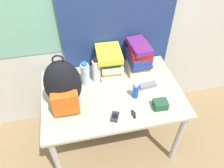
{
  "coord_description": "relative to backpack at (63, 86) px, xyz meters",
  "views": [
    {
      "loc": [
        -0.27,
        -0.86,
        2.11
      ],
      "look_at": [
        0.0,
        0.4,
        0.83
      ],
      "focal_mm": 35.0,
      "sensor_mm": 36.0,
      "label": 1
    }
  ],
  "objects": [
    {
      "name": "desk",
      "position": [
        0.39,
        0.05,
        -0.3
      ],
      "size": [
        1.2,
        0.8,
        0.73
      ],
      "color": "#B7B299",
      "rests_on": "ground_plane"
    },
    {
      "name": "wristwatch",
      "position": [
        0.5,
        -0.22,
        -0.21
      ],
      "size": [
        0.04,
        0.08,
        0.01
      ],
      "color": "black",
      "rests_on": "desk"
    },
    {
      "name": "water_bottle",
      "position": [
        0.18,
        0.21,
        -0.1
      ],
      "size": [
        0.07,
        0.07,
        0.23
      ],
      "color": "silver",
      "rests_on": "desk"
    },
    {
      "name": "sunscreen_bottle",
      "position": [
        0.57,
        -0.04,
        -0.14
      ],
      "size": [
        0.05,
        0.05,
        0.15
      ],
      "color": "blue",
      "rests_on": "desk"
    },
    {
      "name": "backpack",
      "position": [
        0.0,
        0.0,
        0.0
      ],
      "size": [
        0.28,
        0.25,
        0.49
      ],
      "color": "black",
      "rests_on": "desk"
    },
    {
      "name": "book_stack_center",
      "position": [
        0.69,
        0.3,
        -0.07
      ],
      "size": [
        0.22,
        0.28,
        0.29
      ],
      "color": "silver",
      "rests_on": "desk"
    },
    {
      "name": "sunglasses_case",
      "position": [
        0.71,
        0.05,
        -0.19
      ],
      "size": [
        0.16,
        0.07,
        0.04
      ],
      "color": "gray",
      "rests_on": "desk"
    },
    {
      "name": "cell_phone",
      "position": [
        0.35,
        -0.21,
        -0.2
      ],
      "size": [
        0.09,
        0.11,
        0.02
      ],
      "color": "#2D2D33",
      "rests_on": "desk"
    },
    {
      "name": "wall_back",
      "position": [
        0.38,
        0.54,
        0.31
      ],
      "size": [
        6.0,
        0.06,
        2.5
      ],
      "color": "beige",
      "rests_on": "ground_plane"
    },
    {
      "name": "curtain_blue",
      "position": [
        0.54,
        0.48,
        0.31
      ],
      "size": [
        1.02,
        0.04,
        2.5
      ],
      "color": "navy",
      "rests_on": "ground_plane"
    },
    {
      "name": "book_stack_left",
      "position": [
        0.42,
        0.31,
        -0.08
      ],
      "size": [
        0.24,
        0.29,
        0.25
      ],
      "color": "silver",
      "rests_on": "desk"
    },
    {
      "name": "sports_bottle",
      "position": [
        0.29,
        0.23,
        -0.1
      ],
      "size": [
        0.07,
        0.07,
        0.24
      ],
      "color": "white",
      "rests_on": "desk"
    },
    {
      "name": "camera_pouch",
      "position": [
        0.73,
        -0.19,
        -0.18
      ],
      "size": [
        0.12,
        0.1,
        0.07
      ],
      "color": "#234C33",
      "rests_on": "desk"
    }
  ]
}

